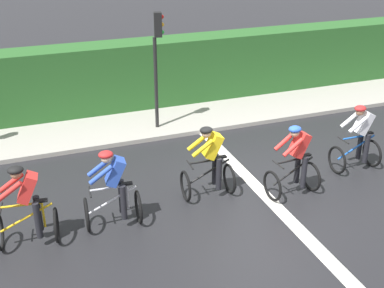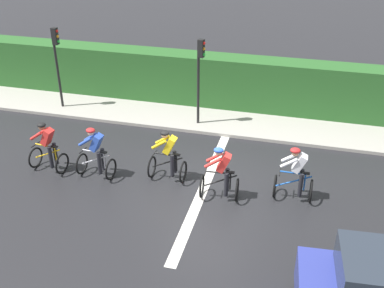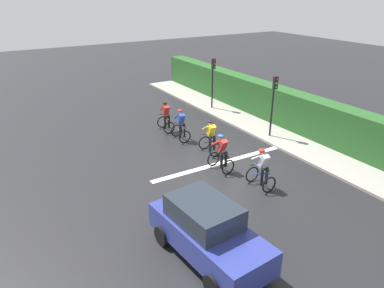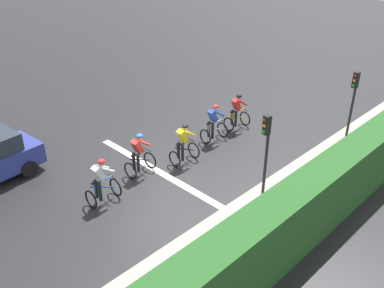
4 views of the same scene
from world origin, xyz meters
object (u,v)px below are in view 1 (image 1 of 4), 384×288
(cyclist_lead, at_px, (27,208))
(cyclist_mid, at_px, (210,163))
(cyclist_fourth, at_px, (295,162))
(cyclist_second, at_px, (113,191))
(cyclist_trailing, at_px, (359,139))
(traffic_light_near_crossing, at_px, (157,55))

(cyclist_lead, relative_size, cyclist_mid, 1.00)
(cyclist_fourth, bearing_deg, cyclist_mid, 71.15)
(cyclist_second, bearing_deg, cyclist_trailing, -87.02)
(cyclist_second, bearing_deg, cyclist_mid, -79.64)
(cyclist_trailing, bearing_deg, traffic_light_near_crossing, 43.87)
(cyclist_trailing, bearing_deg, cyclist_second, 92.98)
(cyclist_lead, relative_size, traffic_light_near_crossing, 0.50)
(cyclist_lead, distance_m, cyclist_second, 1.61)
(cyclist_mid, bearing_deg, cyclist_second, 100.36)
(traffic_light_near_crossing, bearing_deg, cyclist_second, 152.26)
(cyclist_lead, bearing_deg, cyclist_fourth, -91.57)
(cyclist_lead, xyz_separation_m, cyclist_trailing, (0.36, -7.60, 0.00))
(cyclist_mid, xyz_separation_m, cyclist_fourth, (-0.60, -1.75, 0.00))
(cyclist_second, bearing_deg, cyclist_fourth, -92.88)
(cyclist_fourth, height_order, cyclist_trailing, same)
(cyclist_mid, height_order, traffic_light_near_crossing, traffic_light_near_crossing)
(cyclist_mid, distance_m, traffic_light_near_crossing, 4.08)
(cyclist_second, distance_m, cyclist_mid, 2.22)
(cyclist_lead, height_order, traffic_light_near_crossing, traffic_light_near_crossing)
(cyclist_fourth, relative_size, traffic_light_near_crossing, 0.50)
(cyclist_second, height_order, traffic_light_near_crossing, traffic_light_near_crossing)
(cyclist_mid, bearing_deg, traffic_light_near_crossing, -0.54)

